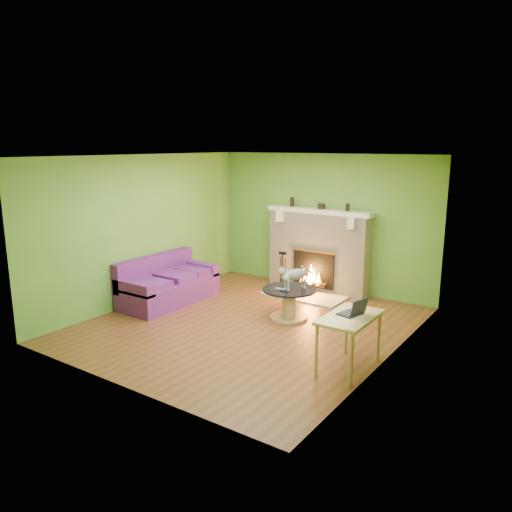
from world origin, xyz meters
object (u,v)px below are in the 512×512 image
Objects in this scene: coffee_table at (289,301)px; desk at (350,322)px; sofa at (167,285)px; cat at (295,277)px.

coffee_table is 0.92× the size of desk.
sofa is 1.93× the size of desk.
cat is (2.31, 0.56, 0.37)m from sofa.
coffee_table is 2.01m from desk.
cat is at bearing 13.64° from sofa.
sofa reaches higher than desk.
sofa is 3.88m from desk.
desk is at bearing -10.14° from sofa.
coffee_table is at bearing 12.90° from sofa.
sofa is 2.29m from coffee_table.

